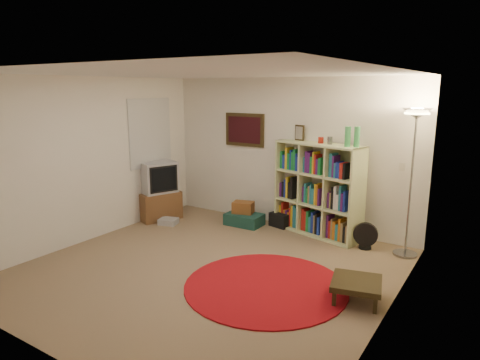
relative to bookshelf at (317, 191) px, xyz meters
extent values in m
cube|color=#82694C|center=(-0.62, -2.08, -0.73)|extent=(4.50, 4.50, 0.02)
cube|color=white|center=(-0.62, -2.08, 1.79)|extent=(4.50, 4.50, 0.02)
cube|color=white|center=(-0.62, 0.18, 0.53)|extent=(4.50, 0.02, 2.50)
cube|color=white|center=(-0.62, -4.34, 0.53)|extent=(4.50, 0.02, 2.50)
cube|color=white|center=(-2.88, -2.08, 0.53)|extent=(0.02, 4.50, 2.50)
cube|color=white|center=(1.64, -2.08, 0.53)|extent=(0.02, 4.50, 2.50)
cube|color=black|center=(-1.47, 0.15, 0.88)|extent=(0.78, 0.04, 0.58)
cube|color=#400C15|center=(-1.47, 0.13, 0.88)|extent=(0.66, 0.01, 0.46)
cube|color=white|center=(-2.85, -0.78, 0.83)|extent=(0.03, 1.00, 1.20)
cube|color=beige|center=(1.23, 0.16, 0.48)|extent=(0.08, 0.01, 0.12)
cube|color=beige|center=(0.02, -0.01, -0.70)|extent=(1.54, 0.79, 0.03)
cube|color=beige|center=(0.02, -0.01, 0.75)|extent=(1.54, 0.79, 0.03)
cube|color=beige|center=(-0.68, 0.17, 0.02)|extent=(0.14, 0.42, 1.48)
cube|color=beige|center=(0.72, -0.20, 0.02)|extent=(0.14, 0.42, 1.48)
cube|color=beige|center=(0.07, 0.18, 0.02)|extent=(1.44, 0.40, 1.48)
cube|color=beige|center=(-0.22, 0.05, 0.02)|extent=(0.13, 0.40, 1.42)
cube|color=beige|center=(0.26, -0.08, 0.02)|extent=(0.13, 0.40, 1.42)
cube|color=beige|center=(0.02, -0.01, -0.22)|extent=(1.48, 0.75, 0.03)
cube|color=beige|center=(0.02, -0.01, 0.27)|extent=(1.48, 0.75, 0.03)
cube|color=yellow|center=(-0.66, 0.12, -0.52)|extent=(0.09, 0.18, 0.32)
cube|color=#B42119|center=(-0.61, 0.11, -0.49)|extent=(0.08, 0.17, 0.38)
cube|color=orange|center=(-0.57, 0.10, -0.55)|extent=(0.08, 0.17, 0.26)
cube|color=#511967|center=(-0.52, 0.08, -0.55)|extent=(0.08, 0.17, 0.26)
cube|color=orange|center=(-0.48, 0.07, -0.56)|extent=(0.08, 0.17, 0.24)
cube|color=#B42119|center=(-0.44, 0.06, -0.52)|extent=(0.08, 0.17, 0.32)
cube|color=yellow|center=(-0.40, 0.05, -0.50)|extent=(0.08, 0.17, 0.37)
cube|color=teal|center=(-0.36, 0.04, -0.49)|extent=(0.09, 0.18, 0.38)
cube|color=teal|center=(-0.31, 0.03, -0.51)|extent=(0.09, 0.18, 0.35)
cube|color=#511967|center=(-0.66, 0.12, -0.08)|extent=(0.09, 0.18, 0.24)
cube|color=black|center=(-0.61, 0.11, -0.07)|extent=(0.08, 0.17, 0.26)
cube|color=#192D9B|center=(-0.57, 0.10, -0.05)|extent=(0.08, 0.17, 0.31)
cube|color=yellow|center=(-0.52, 0.08, -0.03)|extent=(0.08, 0.17, 0.36)
cube|color=black|center=(-0.48, 0.07, -0.07)|extent=(0.09, 0.18, 0.27)
cube|color=black|center=(-0.43, 0.06, -0.02)|extent=(0.09, 0.18, 0.37)
cube|color=#198138|center=(-0.66, 0.12, 0.42)|extent=(0.09, 0.18, 0.29)
cube|color=#192D9B|center=(-0.60, 0.11, 0.40)|extent=(0.09, 0.18, 0.24)
cube|color=yellow|center=(-0.55, 0.09, 0.46)|extent=(0.09, 0.18, 0.37)
cube|color=#198138|center=(-0.50, 0.08, 0.42)|extent=(0.09, 0.18, 0.28)
cube|color=#192D9B|center=(-0.46, 0.07, 0.44)|extent=(0.07, 0.17, 0.34)
cube|color=#198138|center=(-0.43, 0.06, 0.43)|extent=(0.07, 0.17, 0.31)
cube|color=#198138|center=(-0.39, 0.05, 0.46)|extent=(0.09, 0.18, 0.36)
cube|color=#192D9B|center=(-0.35, 0.04, 0.42)|extent=(0.07, 0.17, 0.29)
cube|color=#192D9B|center=(-0.31, 0.03, 0.40)|extent=(0.09, 0.18, 0.25)
cube|color=#B42119|center=(-0.18, -0.01, -0.50)|extent=(0.08, 0.17, 0.36)
cube|color=#B42119|center=(-0.13, -0.02, -0.52)|extent=(0.08, 0.17, 0.33)
cube|color=#198138|center=(-0.09, -0.03, -0.51)|extent=(0.09, 0.18, 0.34)
cube|color=teal|center=(-0.04, -0.04, -0.55)|extent=(0.08, 0.17, 0.26)
cube|color=#192D9B|center=(0.01, -0.06, -0.51)|extent=(0.09, 0.18, 0.34)
cube|color=olive|center=(0.05, -0.07, -0.53)|extent=(0.07, 0.17, 0.30)
cube|color=black|center=(0.08, -0.08, -0.51)|extent=(0.08, 0.17, 0.34)
cube|color=#192D9B|center=(0.13, -0.09, -0.54)|extent=(0.09, 0.18, 0.29)
cube|color=#511967|center=(-0.19, 0.00, -0.08)|extent=(0.07, 0.17, 0.25)
cube|color=teal|center=(-0.15, -0.01, -0.05)|extent=(0.08, 0.17, 0.31)
cube|color=#198138|center=(-0.11, -0.02, -0.08)|extent=(0.08, 0.17, 0.24)
cube|color=olive|center=(-0.08, -0.03, -0.06)|extent=(0.07, 0.17, 0.28)
cube|color=teal|center=(-0.04, -0.04, -0.05)|extent=(0.07, 0.17, 0.31)
cube|color=teal|center=(0.00, -0.05, -0.08)|extent=(0.09, 0.18, 0.25)
cube|color=yellow|center=(0.04, -0.06, -0.04)|extent=(0.07, 0.17, 0.33)
cube|color=orange|center=(0.08, -0.07, -0.04)|extent=(0.08, 0.17, 0.33)
cube|color=#511967|center=(0.11, -0.08, -0.07)|extent=(0.07, 0.17, 0.27)
cube|color=teal|center=(-0.19, 0.00, 0.40)|extent=(0.07, 0.17, 0.26)
cube|color=#511967|center=(-0.15, -0.01, 0.45)|extent=(0.09, 0.18, 0.35)
cube|color=#511967|center=(-0.10, -0.03, 0.44)|extent=(0.09, 0.18, 0.33)
cube|color=#198138|center=(-0.05, -0.04, 0.41)|extent=(0.08, 0.17, 0.28)
cube|color=yellow|center=(-0.01, -0.05, 0.46)|extent=(0.07, 0.17, 0.36)
cube|color=#B42119|center=(0.02, -0.06, 0.44)|extent=(0.08, 0.17, 0.32)
cube|color=#511967|center=(0.06, -0.07, 0.40)|extent=(0.08, 0.17, 0.26)
cube|color=#198138|center=(0.10, -0.08, 0.41)|extent=(0.09, 0.18, 0.28)
cube|color=#511967|center=(0.30, -0.13, -0.50)|extent=(0.08, 0.17, 0.36)
cube|color=#B42119|center=(0.34, -0.14, -0.54)|extent=(0.08, 0.17, 0.28)
cube|color=olive|center=(0.37, -0.15, -0.52)|extent=(0.07, 0.17, 0.32)
cube|color=orange|center=(0.41, -0.16, -0.54)|extent=(0.09, 0.18, 0.29)
cube|color=teal|center=(0.46, -0.17, -0.56)|extent=(0.09, 0.18, 0.25)
cube|color=orange|center=(0.51, -0.19, -0.51)|extent=(0.08, 0.17, 0.35)
cube|color=olive|center=(0.55, -0.20, -0.53)|extent=(0.08, 0.17, 0.30)
cube|color=black|center=(0.59, -0.21, -0.56)|extent=(0.08, 0.17, 0.23)
cube|color=olive|center=(0.63, -0.22, -0.54)|extent=(0.08, 0.17, 0.27)
cube|color=#511967|center=(0.29, -0.13, -0.08)|extent=(0.07, 0.17, 0.24)
cube|color=olive|center=(0.33, -0.14, -0.08)|extent=(0.07, 0.17, 0.25)
cube|color=black|center=(0.36, -0.15, -0.03)|extent=(0.08, 0.17, 0.34)
cube|color=white|center=(0.40, -0.16, -0.02)|extent=(0.08, 0.17, 0.36)
cube|color=white|center=(0.45, -0.17, -0.08)|extent=(0.09, 0.18, 0.24)
cube|color=teal|center=(0.49, -0.18, -0.01)|extent=(0.08, 0.17, 0.38)
cube|color=#511967|center=(0.53, -0.19, -0.07)|extent=(0.08, 0.17, 0.27)
cube|color=#192D9B|center=(0.57, -0.20, -0.04)|extent=(0.07, 0.17, 0.32)
cube|color=teal|center=(0.30, -0.13, 0.46)|extent=(0.09, 0.18, 0.37)
cube|color=#511967|center=(0.35, -0.14, 0.45)|extent=(0.07, 0.17, 0.34)
cube|color=teal|center=(0.38, -0.15, 0.39)|extent=(0.07, 0.17, 0.24)
cube|color=#192D9B|center=(0.41, -0.16, 0.40)|extent=(0.07, 0.17, 0.26)
cube|color=#192D9B|center=(0.44, -0.17, 0.40)|extent=(0.07, 0.17, 0.25)
cube|color=#B42119|center=(0.49, -0.18, 0.40)|extent=(0.09, 0.18, 0.25)
cube|color=black|center=(0.54, -0.19, 0.40)|extent=(0.08, 0.17, 0.25)
cube|color=black|center=(-0.39, 0.11, 0.89)|extent=(0.18, 0.07, 0.25)
cube|color=gray|center=(-0.39, 0.10, 0.89)|extent=(0.14, 0.05, 0.20)
cylinder|color=#A71B0F|center=(0.04, -0.02, 0.81)|extent=(0.10, 0.10, 0.10)
cylinder|color=gray|center=(0.20, -0.06, 0.82)|extent=(0.09, 0.09, 0.12)
cylinder|color=#41AA58|center=(0.52, -0.19, 0.91)|extent=(0.10, 0.10, 0.30)
cylinder|color=#41AA58|center=(0.64, -0.15, 0.91)|extent=(0.10, 0.10, 0.30)
cylinder|color=gray|center=(1.44, -0.18, -0.70)|extent=(0.34, 0.34, 0.03)
cylinder|color=gray|center=(1.44, -0.18, 0.28)|extent=(0.03, 0.03, 1.93)
cone|color=gray|center=(1.44, -0.18, 1.27)|extent=(0.40, 0.40, 0.15)
cylinder|color=#FFD88C|center=(1.44, -0.18, 1.28)|extent=(0.32, 0.32, 0.02)
cylinder|color=black|center=(0.89, -0.24, -0.70)|extent=(0.22, 0.22, 0.03)
cylinder|color=black|center=(0.89, -0.24, -0.62)|extent=(0.04, 0.04, 0.14)
cylinder|color=black|center=(0.89, -0.26, -0.49)|extent=(0.36, 0.14, 0.35)
cube|color=brown|center=(-2.72, -0.78, -0.47)|extent=(0.72, 0.85, 0.50)
cube|color=#B1B0B5|center=(-2.72, -0.78, 0.05)|extent=(0.68, 0.74, 0.55)
cube|color=black|center=(-2.48, -0.87, 0.05)|extent=(0.20, 0.49, 0.46)
cube|color=black|center=(-2.48, -0.87, 0.05)|extent=(0.18, 0.43, 0.40)
cube|color=#B1B0B5|center=(-2.34, -0.94, -0.67)|extent=(0.36, 0.32, 0.10)
cube|color=#153B34|center=(-1.21, -0.26, -0.62)|extent=(0.63, 0.42, 0.20)
cube|color=brown|center=(-1.25, -0.23, -0.42)|extent=(0.40, 0.33, 0.20)
cube|color=black|center=(-0.64, 0.03, -0.60)|extent=(0.39, 0.35, 0.24)
cylinder|color=white|center=(-0.50, 0.13, -0.59)|extent=(0.13, 0.13, 0.26)
cylinder|color=maroon|center=(0.26, -2.11, -0.71)|extent=(1.96, 1.96, 0.02)
cube|color=black|center=(1.27, -1.87, -0.51)|extent=(0.64, 0.64, 0.06)
cube|color=black|center=(1.12, -2.13, -0.62)|extent=(0.05, 0.05, 0.19)
cube|color=black|center=(1.53, -2.03, -0.62)|extent=(0.05, 0.05, 0.19)
cube|color=black|center=(1.02, -1.72, -0.62)|extent=(0.05, 0.05, 0.19)
cube|color=black|center=(1.43, -1.62, -0.62)|extent=(0.05, 0.05, 0.19)
camera|label=1|loc=(2.56, -6.26, 1.62)|focal=32.00mm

